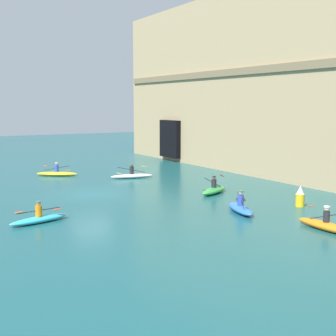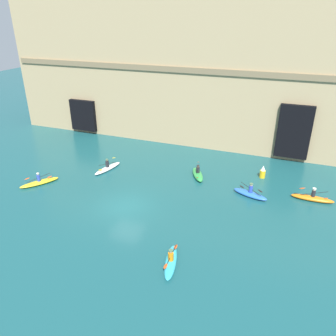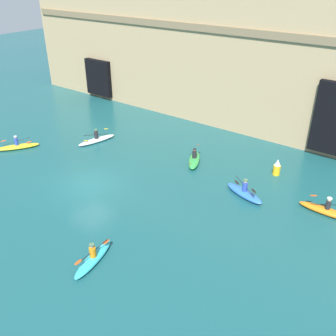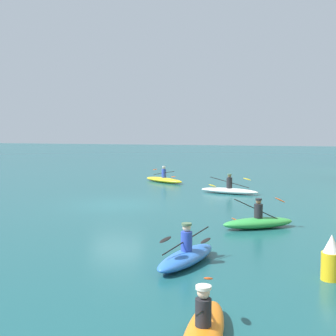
{
  "view_description": "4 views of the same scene",
  "coord_description": "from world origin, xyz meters",
  "px_view_note": "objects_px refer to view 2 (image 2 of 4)",
  "views": [
    {
      "loc": [
        27.79,
        -10.8,
        5.71
      ],
      "look_at": [
        1.25,
        4.96,
        1.5
      ],
      "focal_mm": 50.0,
      "sensor_mm": 36.0,
      "label": 1
    },
    {
      "loc": [
        10.79,
        -19.21,
        13.69
      ],
      "look_at": [
        2.18,
        3.51,
        2.08
      ],
      "focal_mm": 35.0,
      "sensor_mm": 36.0,
      "label": 2
    },
    {
      "loc": [
        16.84,
        -13.97,
        12.92
      ],
      "look_at": [
        4.17,
        3.16,
        1.27
      ],
      "focal_mm": 40.0,
      "sensor_mm": 36.0,
      "label": 3
    },
    {
      "loc": [
        21.63,
        7.01,
        4.02
      ],
      "look_at": [
        3.34,
        3.26,
        2.19
      ],
      "focal_mm": 50.0,
      "sensor_mm": 36.0,
      "label": 4
    }
  ],
  "objects_px": {
    "kayak_green": "(198,174)",
    "kayak_cyan": "(171,261)",
    "kayak_white": "(108,168)",
    "kayak_orange": "(312,198)",
    "marker_buoy": "(263,172)",
    "kayak_yellow": "(39,182)",
    "kayak_blue": "(250,194)"
  },
  "relations": [
    {
      "from": "kayak_white",
      "to": "kayak_cyan",
      "type": "bearing_deg",
      "value": -121.16
    },
    {
      "from": "kayak_green",
      "to": "kayak_blue",
      "type": "relative_size",
      "value": 0.95
    },
    {
      "from": "kayak_yellow",
      "to": "kayak_green",
      "type": "height_order",
      "value": "kayak_green"
    },
    {
      "from": "kayak_yellow",
      "to": "kayak_white",
      "type": "xyz_separation_m",
      "value": [
        4.13,
        4.66,
        0.01
      ]
    },
    {
      "from": "kayak_cyan",
      "to": "kayak_green",
      "type": "xyz_separation_m",
      "value": [
        -1.71,
        11.75,
        0.03
      ]
    },
    {
      "from": "kayak_yellow",
      "to": "marker_buoy",
      "type": "bearing_deg",
      "value": -31.47
    },
    {
      "from": "kayak_green",
      "to": "marker_buoy",
      "type": "relative_size",
      "value": 2.43
    },
    {
      "from": "kayak_cyan",
      "to": "kayak_blue",
      "type": "xyz_separation_m",
      "value": [
        3.3,
        9.81,
        0.03
      ]
    },
    {
      "from": "kayak_cyan",
      "to": "kayak_blue",
      "type": "distance_m",
      "value": 10.36
    },
    {
      "from": "kayak_white",
      "to": "marker_buoy",
      "type": "height_order",
      "value": "marker_buoy"
    },
    {
      "from": "kayak_green",
      "to": "kayak_blue",
      "type": "distance_m",
      "value": 5.38
    },
    {
      "from": "kayak_yellow",
      "to": "kayak_cyan",
      "type": "relative_size",
      "value": 1.02
    },
    {
      "from": "kayak_green",
      "to": "kayak_cyan",
      "type": "bearing_deg",
      "value": -18.66
    },
    {
      "from": "kayak_cyan",
      "to": "kayak_green",
      "type": "relative_size",
      "value": 1.08
    },
    {
      "from": "kayak_white",
      "to": "kayak_orange",
      "type": "height_order",
      "value": "kayak_orange"
    },
    {
      "from": "kayak_cyan",
      "to": "marker_buoy",
      "type": "distance_m",
      "value": 14.18
    },
    {
      "from": "kayak_white",
      "to": "kayak_orange",
      "type": "distance_m",
      "value": 18.26
    },
    {
      "from": "kayak_white",
      "to": "kayak_orange",
      "type": "relative_size",
      "value": 1.05
    },
    {
      "from": "kayak_yellow",
      "to": "marker_buoy",
      "type": "height_order",
      "value": "marker_buoy"
    },
    {
      "from": "kayak_blue",
      "to": "kayak_orange",
      "type": "distance_m",
      "value": 4.89
    },
    {
      "from": "kayak_white",
      "to": "kayak_green",
      "type": "height_order",
      "value": "kayak_green"
    },
    {
      "from": "kayak_cyan",
      "to": "kayak_orange",
      "type": "height_order",
      "value": "kayak_orange"
    },
    {
      "from": "kayak_cyan",
      "to": "kayak_white",
      "type": "height_order",
      "value": "kayak_white"
    },
    {
      "from": "kayak_white",
      "to": "kayak_blue",
      "type": "distance_m",
      "value": 13.48
    },
    {
      "from": "kayak_cyan",
      "to": "kayak_green",
      "type": "height_order",
      "value": "kayak_green"
    },
    {
      "from": "kayak_yellow",
      "to": "kayak_cyan",
      "type": "xyz_separation_m",
      "value": [
        14.3,
        -5.38,
        0.01
      ]
    },
    {
      "from": "kayak_yellow",
      "to": "kayak_white",
      "type": "height_order",
      "value": "kayak_white"
    },
    {
      "from": "kayak_cyan",
      "to": "kayak_orange",
      "type": "bearing_deg",
      "value": -49.68
    },
    {
      "from": "kayak_white",
      "to": "kayak_blue",
      "type": "relative_size",
      "value": 1.12
    },
    {
      "from": "kayak_green",
      "to": "kayak_blue",
      "type": "xyz_separation_m",
      "value": [
        5.02,
        -1.93,
        0.0
      ]
    },
    {
      "from": "marker_buoy",
      "to": "kayak_yellow",
      "type": "bearing_deg",
      "value": -155.54
    },
    {
      "from": "kayak_green",
      "to": "marker_buoy",
      "type": "bearing_deg",
      "value": 81.83
    }
  ]
}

